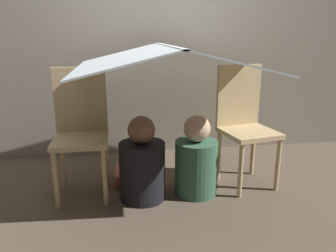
{
  "coord_description": "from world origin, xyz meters",
  "views": [
    {
      "loc": [
        -0.36,
        -2.24,
        1.2
      ],
      "look_at": [
        0.0,
        0.1,
        0.53
      ],
      "focal_mm": 35.0,
      "sensor_mm": 36.0,
      "label": 1
    }
  ],
  "objects_px": {
    "person_front": "(142,165)",
    "person_second": "(196,162)",
    "chair_left": "(81,127)",
    "chair_right": "(244,121)"
  },
  "relations": [
    {
      "from": "chair_right",
      "to": "person_front",
      "type": "bearing_deg",
      "value": -179.97
    },
    {
      "from": "person_second",
      "to": "person_front",
      "type": "bearing_deg",
      "value": -177.11
    },
    {
      "from": "person_front",
      "to": "person_second",
      "type": "bearing_deg",
      "value": 2.89
    },
    {
      "from": "chair_left",
      "to": "person_second",
      "type": "distance_m",
      "value": 0.91
    },
    {
      "from": "person_front",
      "to": "chair_right",
      "type": "bearing_deg",
      "value": 11.66
    },
    {
      "from": "chair_left",
      "to": "person_front",
      "type": "relative_size",
      "value": 1.51
    },
    {
      "from": "person_front",
      "to": "person_second",
      "type": "relative_size",
      "value": 1.02
    },
    {
      "from": "chair_right",
      "to": "person_second",
      "type": "xyz_separation_m",
      "value": [
        -0.43,
        -0.15,
        -0.26
      ]
    },
    {
      "from": "chair_left",
      "to": "chair_right",
      "type": "xyz_separation_m",
      "value": [
        1.28,
        -0.0,
        0.0
      ]
    },
    {
      "from": "person_front",
      "to": "chair_left",
      "type": "bearing_deg",
      "value": 158.33
    }
  ]
}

